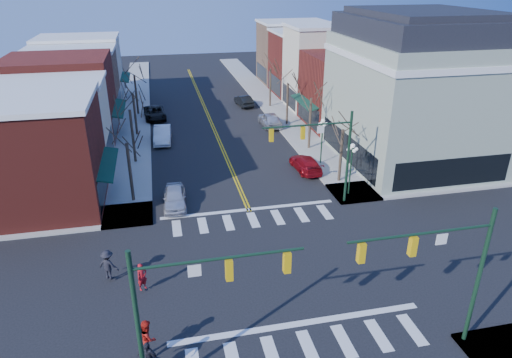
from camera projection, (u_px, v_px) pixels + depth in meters
ground at (275, 271)px, 26.99m from camera, size 160.00×160.00×0.00m
sidewalk_left at (132, 158)px, 43.04m from camera, size 3.50×70.00×0.15m
sidewalk_right at (309, 145)px, 46.45m from camera, size 3.50×70.00×0.15m
bldg_left_brick_a at (26, 157)px, 32.76m from camera, size 10.00×8.50×8.00m
bldg_left_stucco_a at (48, 128)px, 39.75m from camera, size 10.00×7.00×7.50m
bldg_left_brick_b at (62, 99)px, 46.66m from camera, size 10.00×9.00×8.50m
bldg_left_tan at (74, 85)px, 54.14m from camera, size 10.00×7.50×7.80m
bldg_left_stucco_b at (82, 71)px, 60.94m from camera, size 10.00×8.00×8.20m
bldg_right_brick_a at (351, 90)px, 51.25m from camera, size 10.00×8.50×8.00m
bldg_right_stucco at (328, 68)px, 57.73m from camera, size 10.00×7.00×10.00m
bldg_right_brick_b at (309, 64)px, 64.71m from camera, size 10.00×8.00×8.50m
bldg_right_tan at (293, 53)px, 71.72m from camera, size 10.00×8.00×9.00m
victorian_corner at (415, 89)px, 40.35m from camera, size 12.25×14.25×13.30m
traffic_mast_near_left at (185, 300)px, 17.38m from camera, size 6.60×0.28×7.20m
traffic_mast_near_right at (445, 264)px, 19.55m from camera, size 6.60×0.28×7.20m
traffic_mast_far_right at (325, 146)px, 32.70m from camera, size 6.60×0.28×7.20m
lamppost_corner at (351, 160)px, 34.92m from camera, size 0.36×0.36×4.33m
lamppost_midblock at (322, 134)px, 40.70m from camera, size 0.36×0.36×4.33m
tree_left_a at (130, 173)px, 34.15m from camera, size 0.24×0.24×4.76m
tree_left_b at (133, 137)px, 41.20m from camera, size 0.24×0.24×5.04m
tree_left_c at (135, 115)px, 48.42m from camera, size 0.24×0.24×4.55m
tree_left_d at (136, 95)px, 55.46m from camera, size 0.24×0.24×4.90m
tree_right_a at (341, 156)px, 37.46m from camera, size 0.24×0.24×4.62m
tree_right_b at (310, 124)px, 44.45m from camera, size 0.24×0.24×5.18m
tree_right_c at (287, 105)px, 51.64m from camera, size 0.24×0.24×4.83m
tree_right_d at (270, 88)px, 58.72m from camera, size 0.24×0.24×4.97m
car_left_near at (175, 197)px, 34.18m from camera, size 1.88×4.28×1.43m
car_left_mid at (162, 134)px, 47.14m from camera, size 1.95×4.92×1.59m
car_left_far at (155, 113)px, 54.57m from camera, size 2.75×5.33×1.44m
car_right_near at (306, 164)px, 40.33m from camera, size 2.08×4.66×1.33m
car_right_mid at (270, 119)px, 51.94m from camera, size 2.06×4.83×1.62m
car_right_far at (244, 101)px, 59.85m from camera, size 2.03×4.42×1.40m
pedestrian_red_a at (142, 277)px, 24.87m from camera, size 0.70×0.65×1.62m
pedestrian_red_b at (147, 338)px, 20.52m from camera, size 0.78×0.97×1.93m
pedestrian_dark_a at (148, 358)px, 19.59m from camera, size 1.07×0.83×1.69m
pedestrian_dark_b at (108, 265)px, 25.70m from camera, size 1.36×1.14×1.83m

